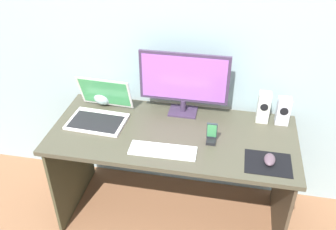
{
  "coord_description": "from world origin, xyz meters",
  "views": [
    {
      "loc": [
        0.31,
        -1.75,
        2.03
      ],
      "look_at": [
        -0.03,
        -0.02,
        0.85
      ],
      "focal_mm": 39.17,
      "sensor_mm": 36.0,
      "label": 1
    }
  ],
  "objects_px": {
    "speaker_near_monitor": "(264,107)",
    "laptop": "(100,112)",
    "speaker_right": "(283,111)",
    "keyboard_external": "(163,151)",
    "mouse": "(270,160)",
    "fishbowl": "(104,94)",
    "monitor": "(184,81)",
    "phone_in_dock": "(212,136)"
  },
  "relations": [
    {
      "from": "speaker_near_monitor",
      "to": "laptop",
      "type": "bearing_deg",
      "value": -170.5
    },
    {
      "from": "speaker_right",
      "to": "keyboard_external",
      "type": "height_order",
      "value": "speaker_right"
    },
    {
      "from": "speaker_right",
      "to": "mouse",
      "type": "relative_size",
      "value": 1.72
    },
    {
      "from": "fishbowl",
      "to": "mouse",
      "type": "distance_m",
      "value": 1.15
    },
    {
      "from": "fishbowl",
      "to": "keyboard_external",
      "type": "bearing_deg",
      "value": -41.28
    },
    {
      "from": "speaker_near_monitor",
      "to": "speaker_right",
      "type": "bearing_deg",
      "value": -0.03
    },
    {
      "from": "laptop",
      "to": "keyboard_external",
      "type": "height_order",
      "value": "laptop"
    },
    {
      "from": "monitor",
      "to": "fishbowl",
      "type": "distance_m",
      "value": 0.56
    },
    {
      "from": "monitor",
      "to": "keyboard_external",
      "type": "xyz_separation_m",
      "value": [
        -0.05,
        -0.42,
        -0.23
      ]
    },
    {
      "from": "monitor",
      "to": "speaker_right",
      "type": "relative_size",
      "value": 3.25
    },
    {
      "from": "laptop",
      "to": "speaker_near_monitor",
      "type": "bearing_deg",
      "value": 9.5
    },
    {
      "from": "keyboard_external",
      "to": "monitor",
      "type": "bearing_deg",
      "value": 82.08
    },
    {
      "from": "speaker_right",
      "to": "laptop",
      "type": "height_order",
      "value": "laptop"
    },
    {
      "from": "speaker_right",
      "to": "phone_in_dock",
      "type": "distance_m",
      "value": 0.5
    },
    {
      "from": "monitor",
      "to": "fishbowl",
      "type": "bearing_deg",
      "value": 178.81
    },
    {
      "from": "keyboard_external",
      "to": "mouse",
      "type": "distance_m",
      "value": 0.59
    },
    {
      "from": "monitor",
      "to": "keyboard_external",
      "type": "bearing_deg",
      "value": -96.68
    },
    {
      "from": "monitor",
      "to": "speaker_right",
      "type": "xyz_separation_m",
      "value": [
        0.62,
        0.0,
        -0.14
      ]
    },
    {
      "from": "speaker_near_monitor",
      "to": "laptop",
      "type": "distance_m",
      "value": 1.02
    },
    {
      "from": "laptop",
      "to": "mouse",
      "type": "bearing_deg",
      "value": -12.69
    },
    {
      "from": "laptop",
      "to": "keyboard_external",
      "type": "relative_size",
      "value": 0.96
    },
    {
      "from": "monitor",
      "to": "mouse",
      "type": "distance_m",
      "value": 0.7
    },
    {
      "from": "fishbowl",
      "to": "mouse",
      "type": "relative_size",
      "value": 1.51
    },
    {
      "from": "speaker_right",
      "to": "speaker_near_monitor",
      "type": "bearing_deg",
      "value": 179.97
    },
    {
      "from": "laptop",
      "to": "keyboard_external",
      "type": "xyz_separation_m",
      "value": [
        0.46,
        -0.25,
        -0.04
      ]
    },
    {
      "from": "fishbowl",
      "to": "keyboard_external",
      "type": "distance_m",
      "value": 0.65
    },
    {
      "from": "speaker_right",
      "to": "mouse",
      "type": "bearing_deg",
      "value": -101.98
    },
    {
      "from": "speaker_right",
      "to": "monitor",
      "type": "bearing_deg",
      "value": -179.85
    },
    {
      "from": "fishbowl",
      "to": "phone_in_dock",
      "type": "height_order",
      "value": "fishbowl"
    },
    {
      "from": "speaker_right",
      "to": "speaker_near_monitor",
      "type": "height_order",
      "value": "speaker_near_monitor"
    },
    {
      "from": "speaker_right",
      "to": "fishbowl",
      "type": "xyz_separation_m",
      "value": [
        -1.16,
        0.01,
        -0.01
      ]
    },
    {
      "from": "fishbowl",
      "to": "keyboard_external",
      "type": "relative_size",
      "value": 0.4
    },
    {
      "from": "speaker_near_monitor",
      "to": "keyboard_external",
      "type": "height_order",
      "value": "speaker_near_monitor"
    },
    {
      "from": "speaker_near_monitor",
      "to": "phone_in_dock",
      "type": "xyz_separation_m",
      "value": [
        -0.29,
        -0.28,
        -0.05
      ]
    },
    {
      "from": "monitor",
      "to": "speaker_right",
      "type": "height_order",
      "value": "monitor"
    },
    {
      "from": "speaker_right",
      "to": "phone_in_dock",
      "type": "height_order",
      "value": "speaker_right"
    },
    {
      "from": "laptop",
      "to": "fishbowl",
      "type": "relative_size",
      "value": 2.42
    },
    {
      "from": "speaker_right",
      "to": "phone_in_dock",
      "type": "bearing_deg",
      "value": -145.38
    },
    {
      "from": "speaker_near_monitor",
      "to": "fishbowl",
      "type": "bearing_deg",
      "value": 179.47
    },
    {
      "from": "phone_in_dock",
      "to": "keyboard_external",
      "type": "bearing_deg",
      "value": -152.4
    },
    {
      "from": "speaker_right",
      "to": "mouse",
      "type": "height_order",
      "value": "speaker_right"
    },
    {
      "from": "speaker_right",
      "to": "laptop",
      "type": "xyz_separation_m",
      "value": [
        -1.13,
        -0.17,
        -0.04
      ]
    }
  ]
}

